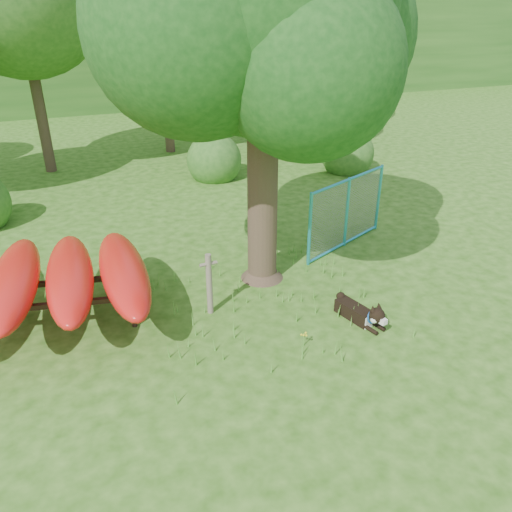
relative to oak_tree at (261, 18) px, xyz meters
name	(u,v)px	position (x,y,z in m)	size (l,w,h in m)	color
ground	(272,339)	(-0.67, -2.11, -4.95)	(80.00, 80.00, 0.00)	#255410
oak_tree	(261,18)	(0.00, 0.00, 0.00)	(6.06, 5.34, 7.43)	#3B2B20
wooden_post	(209,283)	(-1.39, -0.91, -4.32)	(0.33, 0.12, 1.20)	#6C5F51
kayak_rack	(43,279)	(-4.14, -0.11, -4.05)	(3.76, 4.03, 1.18)	black
husky_dog	(362,313)	(1.02, -2.28, -4.76)	(0.50, 1.21, 0.54)	black
fence_section	(347,212)	(2.49, 0.66, -4.11)	(2.66, 1.22, 2.80)	#289DBB
wildflower_clump	(304,336)	(-0.27, -2.50, -4.75)	(0.12, 0.11, 0.25)	#569B32
bg_tree_c	(162,39)	(0.83, 10.89, -0.84)	(4.00, 4.00, 6.12)	#3B2B20
bg_tree_d	(274,9)	(4.33, 8.89, 0.13)	(4.80, 4.80, 7.50)	#3B2B20
bg_tree_e	(309,5)	(7.33, 11.89, 0.28)	(4.60, 4.60, 7.55)	#3B2B20
shrub_right	(346,171)	(5.83, 5.89, -4.95)	(1.80, 1.80, 1.80)	#2B5D1E
shrub_mid	(215,178)	(1.33, 6.89, -4.95)	(1.80, 1.80, 1.80)	#2B5D1E
wooded_hillside	(82,47)	(-0.67, 25.89, -1.95)	(80.00, 12.00, 6.00)	#2B5D1E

